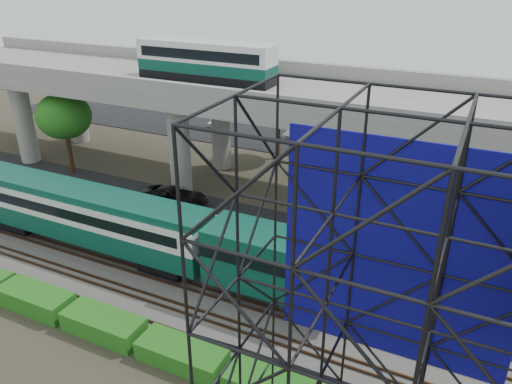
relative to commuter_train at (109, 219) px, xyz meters
The scene contains 13 objects.
ground 9.34m from the commuter_train, 13.01° to the right, with size 140.00×140.00×0.00m, color #474233.
ballast_bed 9.09m from the commuter_train, ahead, with size 90.00×12.00×0.20m, color slate.
service_road 12.46m from the commuter_train, 44.48° to the left, with size 90.00×5.00×0.08m, color black.
parking_lot 33.27m from the commuter_train, 74.86° to the left, with size 90.00×18.00×0.08m, color black.
harbor_water 54.76m from the commuter_train, 80.89° to the left, with size 140.00×40.00×0.03m, color #446270.
rail_tracks 9.04m from the commuter_train, ahead, with size 90.00×9.52×0.16m.
commuter_train is the anchor object (origin of this frame).
overpass 16.97m from the commuter_train, 60.31° to the left, with size 80.00×12.00×12.40m.
scaffold_tower 22.30m from the commuter_train, 27.22° to the right, with size 9.36×6.36×15.00m.
hedge_strip 11.77m from the commuter_train, 33.11° to the right, with size 34.60×1.80×1.20m.
trees 14.96m from the commuter_train, 74.27° to the left, with size 40.94×16.94×7.69m.
suv 8.46m from the commuter_train, 94.26° to the left, with size 2.59×5.62×1.56m, color black.
parked_cars 33.59m from the commuter_train, 71.03° to the left, with size 37.08×9.78×1.31m.
Camera 1 is at (12.62, -19.97, 18.37)m, focal length 35.00 mm.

